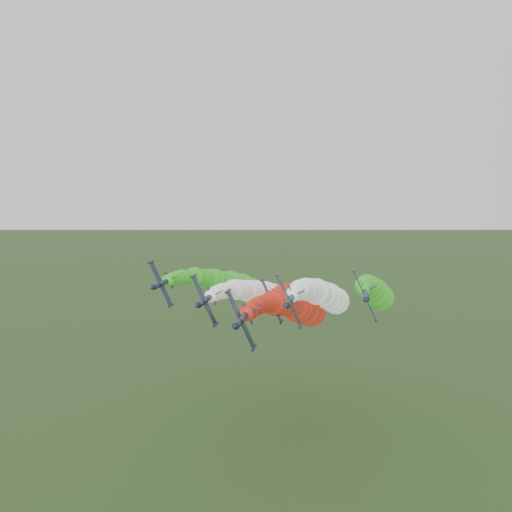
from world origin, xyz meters
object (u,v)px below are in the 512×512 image
object	(u,v)px
jet_inner_right	(323,295)
jet_outer_left	(231,285)
jet_lead	(296,308)
jet_inner_left	(265,296)
jet_trail	(308,297)
jet_outer_right	(374,292)

from	to	relation	value
jet_inner_right	jet_outer_left	bearing A→B (deg)	155.00
jet_lead	jet_inner_left	xyz separation A→B (m)	(-9.77, 11.94, 0.38)
jet_inner_left	jet_trail	size ratio (longest dim) A/B	1.00
jet_inner_right	jet_outer_right	size ratio (longest dim) A/B	1.00
jet_trail	jet_inner_right	bearing A→B (deg)	-74.06
jet_inner_right	jet_inner_left	bearing A→B (deg)	169.35
jet_lead	jet_outer_right	bearing A→B (deg)	39.30
jet_outer_left	jet_trail	size ratio (longest dim) A/B	1.00
jet_lead	jet_trail	distance (m)	28.09
jet_inner_right	jet_outer_right	bearing A→B (deg)	29.02
jet_inner_left	jet_outer_right	size ratio (longest dim) A/B	1.00
jet_inner_right	jet_trail	size ratio (longest dim) A/B	0.99
jet_lead	jet_outer_right	size ratio (longest dim) A/B	1.00
jet_inner_left	jet_trail	xyz separation A→B (m)	(10.79, 16.00, -3.04)
jet_inner_left	jet_inner_right	xyz separation A→B (m)	(16.23, -3.05, 1.29)
jet_inner_left	jet_outer_right	bearing A→B (deg)	8.60
jet_inner_left	jet_trail	bearing A→B (deg)	56.01
jet_lead	jet_trail	size ratio (longest dim) A/B	0.99
jet_outer_right	jet_trail	distance (m)	22.69
jet_lead	jet_inner_right	distance (m)	11.11
jet_inner_right	jet_trail	world-z (taller)	jet_inner_right
jet_inner_right	jet_outer_left	xyz separation A→B (m)	(-28.51, 13.30, -0.30)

